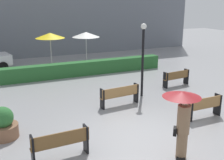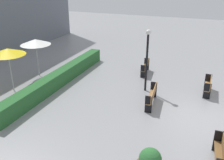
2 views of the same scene
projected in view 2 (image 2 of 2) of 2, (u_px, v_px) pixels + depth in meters
name	position (u px, v px, depth m)	size (l,w,h in m)	color
ground_plane	(203.00, 119.00, 11.66)	(60.00, 60.00, 0.00)	gray
bench_far_right	(146.00, 67.00, 16.85)	(1.68, 0.51, 0.86)	brown
bench_near_left	(221.00, 153.00, 8.65)	(1.75, 0.41, 0.90)	brown
bench_mid_center	(152.00, 95.00, 12.79)	(1.90, 0.50, 0.89)	#9E7242
bench_near_right	(208.00, 85.00, 14.01)	(1.58, 0.38, 0.89)	#9E7242
lamp_post	(147.00, 54.00, 13.73)	(0.28, 0.28, 3.55)	black
patio_umbrella_yellow	(8.00, 52.00, 13.61)	(1.92, 1.92, 2.54)	silver
patio_umbrella_white	(35.00, 42.00, 15.83)	(1.92, 1.92, 2.47)	silver
hedge_strip	(59.00, 78.00, 15.17)	(10.40, 0.70, 0.86)	#28602D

